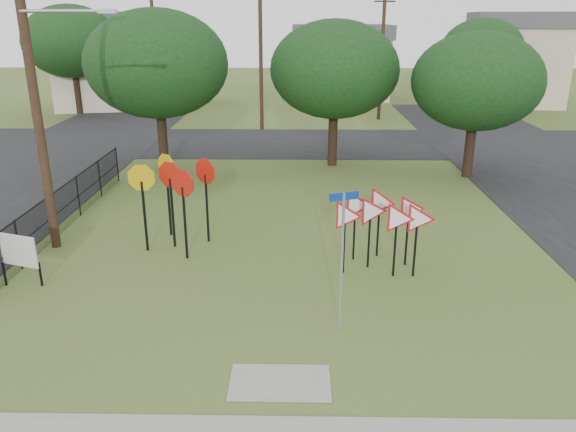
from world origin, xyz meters
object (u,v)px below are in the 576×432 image
(street_name_sign, at_px, (342,255))
(info_board, at_px, (19,252))
(stop_sign_cluster, at_px, (174,184))
(yield_sign_cluster, at_px, (382,214))

(street_name_sign, distance_m, info_board, 8.68)
(stop_sign_cluster, distance_m, yield_sign_cluster, 6.34)
(info_board, bearing_deg, stop_sign_cluster, 38.46)
(stop_sign_cluster, xyz_separation_m, yield_sign_cluster, (6.15, -1.50, -0.41))
(street_name_sign, bearing_deg, yield_sign_cluster, 68.36)
(street_name_sign, bearing_deg, info_board, 165.97)
(street_name_sign, bearing_deg, stop_sign_cluster, 133.98)
(street_name_sign, relative_size, yield_sign_cluster, 1.15)
(street_name_sign, relative_size, info_board, 2.28)
(stop_sign_cluster, height_order, yield_sign_cluster, stop_sign_cluster)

